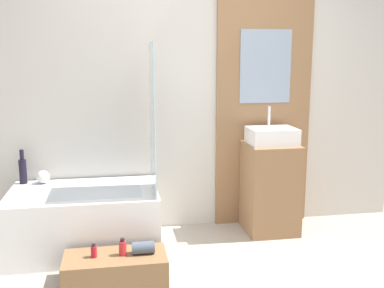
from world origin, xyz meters
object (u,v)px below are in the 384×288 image
Objects in this scene: vase_round_light at (43,177)px; bottle_soap_primary at (94,251)px; sink at (272,136)px; vase_tall_dark at (23,170)px; bathtub at (85,220)px; bottle_soap_secondary at (123,248)px; wooden_step_bench at (116,268)px.

vase_round_light reaches higher than bottle_soap_primary.
sink is 1.39× the size of vase_tall_dark.
sink is (1.67, 0.13, 0.64)m from bathtub.
sink reaches higher than bottle_soap_secondary.
bathtub reaches higher than bottle_soap_secondary.
sink is at bearing 25.46° from bottle_soap_primary.
bottle_soap_primary is (0.62, -0.91, -0.39)m from vase_tall_dark.
bottle_soap_primary is at bearing -154.54° from sink.
bottle_soap_secondary is (0.66, -0.89, -0.32)m from vase_round_light.
wooden_step_bench is 0.16m from bottle_soap_secondary.
vase_round_light is 1.05m from bottle_soap_primary.
bottle_soap_primary reaches higher than wooden_step_bench.
bottle_soap_secondary is at bearing -151.34° from sink.
vase_round_light is at bearing -8.54° from vase_tall_dark.
sink is 2.21m from vase_tall_dark.
bottle_soap_primary is (0.46, -0.89, -0.33)m from vase_round_light.
sink reaches higher than vase_round_light.
bottle_soap_primary is at bearing 180.00° from bottle_soap_secondary.
vase_tall_dark is at bearing 171.46° from vase_round_light.
vase_round_light is at bearing 124.15° from wooden_step_bench.
bottle_soap_primary is (0.10, -0.61, -0.02)m from bathtub.
sink is 4.14× the size of bottle_soap_primary.
bottle_soap_secondary is at bearing -47.94° from vase_tall_dark.
bathtub is 2.89× the size of sink.
bathtub is 1.79m from sink.
bottle_soap_primary is 0.20m from bottle_soap_secondary.
sink is 2.05m from vase_round_light.
wooden_step_bench is at bearing -55.85° from vase_round_light.
bathtub is 0.68m from bottle_soap_secondary.
vase_round_light is 1.13× the size of bottle_soap_primary.
wooden_step_bench is at bearing -49.91° from vase_tall_dark.
vase_round_light is (-0.36, 0.28, 0.31)m from bathtub.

